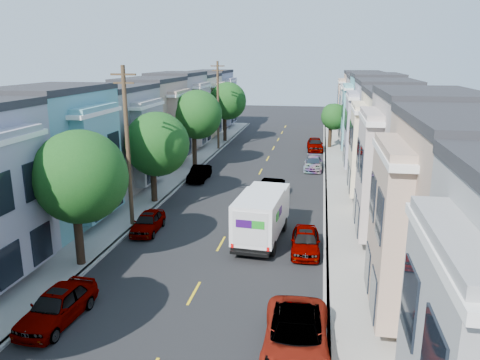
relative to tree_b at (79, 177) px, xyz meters
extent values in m
plane|color=black|center=(6.30, 4.14, -4.83)|extent=(160.00, 160.00, 0.00)
cube|color=black|center=(6.30, 19.14, -4.82)|extent=(12.00, 70.00, 0.02)
cube|color=gray|center=(0.25, 19.14, -4.75)|extent=(0.30, 70.00, 0.15)
cube|color=gray|center=(12.35, 19.14, -4.75)|extent=(0.30, 70.00, 0.15)
cube|color=gray|center=(-1.05, 19.14, -4.75)|extent=(2.60, 70.00, 0.15)
cube|color=gray|center=(13.65, 19.14, -4.75)|extent=(2.60, 70.00, 0.15)
cube|color=gold|center=(6.30, 19.14, -4.83)|extent=(0.12, 70.00, 0.01)
cube|color=beige|center=(-4.85, 19.14, -4.83)|extent=(5.00, 70.00, 8.50)
cube|color=beige|center=(17.45, 19.14, -4.83)|extent=(5.00, 70.00, 8.50)
cylinder|color=black|center=(-0.30, 0.00, -3.23)|extent=(0.44, 0.44, 3.20)
sphere|color=#215F1B|center=(0.00, 0.00, 0.02)|extent=(4.70, 4.70, 4.70)
cylinder|color=black|center=(-0.30, 11.14, -3.41)|extent=(0.44, 0.44, 2.83)
sphere|color=#215F1B|center=(0.00, 11.14, -0.35)|extent=(4.70, 4.70, 4.70)
cylinder|color=black|center=(-0.30, 22.65, -3.02)|extent=(0.44, 0.44, 3.61)
sphere|color=#215F1B|center=(0.00, 22.65, 0.43)|extent=(4.70, 4.70, 4.70)
cylinder|color=black|center=(-0.30, 37.39, -3.04)|extent=(0.44, 0.44, 3.57)
sphere|color=#215F1B|center=(0.00, 37.39, 0.39)|extent=(4.70, 4.70, 4.70)
cylinder|color=black|center=(12.90, 35.35, -3.48)|extent=(0.44, 0.44, 2.69)
sphere|color=#215F1B|center=(13.20, 35.35, -1.05)|extent=(3.10, 3.10, 3.10)
cylinder|color=#42301E|center=(0.00, 6.14, 0.17)|extent=(0.26, 0.26, 10.00)
cube|color=#42301E|center=(0.00, 6.14, 4.77)|extent=(1.60, 0.12, 0.12)
cylinder|color=#42301E|center=(0.00, 32.14, 0.17)|extent=(0.26, 0.26, 10.00)
cube|color=#42301E|center=(0.00, 32.14, 4.77)|extent=(1.60, 0.12, 0.12)
cube|color=silver|center=(8.55, 4.21, -3.01)|extent=(2.33, 4.18, 2.29)
cube|color=silver|center=(8.55, 7.27, -3.11)|extent=(2.33, 1.95, 2.10)
cube|color=black|center=(8.55, 5.08, -4.27)|extent=(2.15, 6.01, 0.23)
cube|color=#2D0A51|center=(8.21, 2.12, -2.74)|extent=(0.88, 0.04, 0.43)
cube|color=#198C1E|center=(8.99, 2.12, -2.74)|extent=(0.68, 0.04, 0.43)
cylinder|color=black|center=(7.50, 3.06, -4.39)|extent=(0.27, 0.88, 0.88)
cylinder|color=black|center=(9.61, 3.06, -4.39)|extent=(0.27, 0.88, 0.88)
cylinder|color=black|center=(7.50, 6.98, -4.39)|extent=(0.27, 0.88, 0.88)
cylinder|color=black|center=(9.61, 6.98, -4.39)|extent=(0.27, 0.88, 0.88)
imported|color=black|center=(8.16, 13.77, -4.14)|extent=(1.93, 4.29, 1.38)
imported|color=black|center=(1.40, -5.12, -4.11)|extent=(1.96, 4.52, 1.44)
imported|color=gray|center=(1.40, 5.30, -4.20)|extent=(1.67, 3.93, 1.25)
imported|color=#530D0A|center=(1.40, 17.95, -4.19)|extent=(1.38, 3.87, 1.29)
imported|color=#414547|center=(11.20, -5.62, -4.11)|extent=(2.56, 5.25, 1.44)
imported|color=silver|center=(11.20, 3.75, -4.16)|extent=(1.73, 4.18, 1.34)
imported|color=black|center=(11.20, 23.82, -4.22)|extent=(1.77, 4.10, 1.22)
imported|color=black|center=(11.20, 33.44, -4.08)|extent=(2.06, 4.74, 1.51)
camera|label=1|loc=(11.76, -20.80, 5.81)|focal=35.00mm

